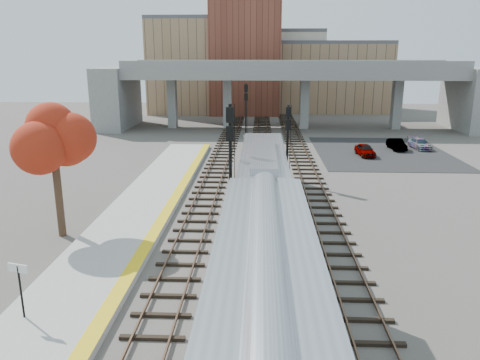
% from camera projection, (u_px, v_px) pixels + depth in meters
% --- Properties ---
extents(ground, '(160.00, 160.00, 0.00)m').
position_uv_depth(ground, '(244.00, 259.00, 24.51)').
color(ground, '#47423D').
rests_on(ground, ground).
extents(platform, '(4.50, 60.00, 0.35)m').
position_uv_depth(platform, '(107.00, 254.00, 24.78)').
color(platform, '#9E9E99').
rests_on(platform, ground).
extents(yellow_strip, '(0.70, 60.00, 0.01)m').
position_uv_depth(yellow_strip, '(143.00, 251.00, 24.65)').
color(yellow_strip, yellow).
rests_on(yellow_strip, platform).
extents(tracks, '(10.70, 95.00, 0.25)m').
position_uv_depth(tracks, '(262.00, 191.00, 36.50)').
color(tracks, black).
rests_on(tracks, ground).
extents(overpass, '(54.00, 12.00, 9.50)m').
position_uv_depth(overpass, '(290.00, 87.00, 66.17)').
color(overpass, slate).
rests_on(overpass, ground).
extents(buildings_far, '(43.00, 21.00, 20.60)m').
position_uv_depth(buildings_far, '(264.00, 68.00, 86.58)').
color(buildings_far, '#957457').
rests_on(buildings_far, ground).
extents(parking_lot, '(14.00, 18.00, 0.04)m').
position_uv_depth(parking_lot, '(382.00, 152.00, 50.90)').
color(parking_lot, black).
rests_on(parking_lot, ground).
extents(locomotive, '(3.02, 19.05, 4.10)m').
position_uv_depth(locomotive, '(263.00, 182.00, 30.56)').
color(locomotive, '#A8AAB2').
rests_on(locomotive, ground).
extents(signal_mast_near, '(0.60, 0.64, 7.43)m').
position_uv_depth(signal_mast_near, '(230.00, 162.00, 29.59)').
color(signal_mast_near, '#9E9E99').
rests_on(signal_mast_near, ground).
extents(signal_mast_mid, '(0.60, 0.64, 6.45)m').
position_uv_depth(signal_mast_mid, '(287.00, 146.00, 38.23)').
color(signal_mast_mid, '#9E9E99').
rests_on(signal_mast_mid, ground).
extents(signal_mast_far, '(0.60, 0.64, 6.84)m').
position_uv_depth(signal_mast_far, '(246.00, 111.00, 59.06)').
color(signal_mast_far, '#9E9E99').
rests_on(signal_mast_far, ground).
extents(station_sign, '(0.88, 0.27, 2.27)m').
position_uv_depth(station_sign, '(19.00, 279.00, 18.07)').
color(station_sign, black).
rests_on(station_sign, platform).
extents(tree, '(3.60, 3.60, 8.03)m').
position_uv_depth(tree, '(52.00, 136.00, 26.16)').
color(tree, '#382619').
rests_on(tree, ground).
extents(car_a, '(1.84, 3.78, 1.24)m').
position_uv_depth(car_a, '(365.00, 150.00, 48.92)').
color(car_a, '#99999E').
rests_on(car_a, parking_lot).
extents(car_b, '(1.49, 3.71, 1.20)m').
position_uv_depth(car_b, '(397.00, 144.00, 52.05)').
color(car_b, '#99999E').
rests_on(car_b, parking_lot).
extents(car_c, '(2.02, 4.08, 1.14)m').
position_uv_depth(car_c, '(420.00, 144.00, 52.61)').
color(car_c, '#99999E').
rests_on(car_c, parking_lot).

